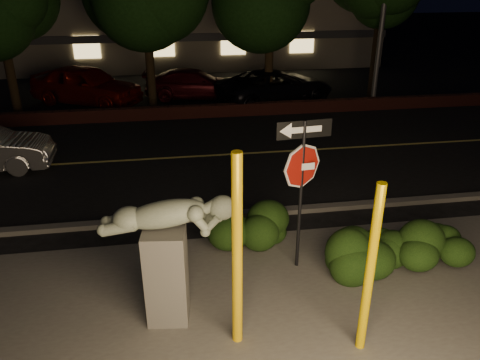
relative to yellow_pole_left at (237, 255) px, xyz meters
name	(u,v)px	position (x,y,z in m)	size (l,w,h in m)	color
ground	(219,126)	(1.01, 11.18, -1.63)	(90.00, 90.00, 0.00)	black
patio	(295,325)	(1.01, 0.18, -1.62)	(14.00, 6.00, 0.02)	#4C4944
road	(230,155)	(1.01, 8.18, -1.62)	(80.00, 8.00, 0.01)	black
lane_marking	(230,154)	(1.01, 8.18, -1.61)	(80.00, 0.12, 0.01)	gold
curb	(253,213)	(1.01, 4.08, -1.57)	(80.00, 0.25, 0.12)	#4C4944
brick_wall	(215,111)	(1.01, 12.48, -1.38)	(40.00, 0.35, 0.50)	#471B17
parking_lot	(203,85)	(1.01, 18.18, -1.62)	(40.00, 12.00, 0.01)	black
building	(192,27)	(1.01, 26.17, 0.37)	(22.00, 10.20, 4.00)	#746A5D
yellow_pole_left	(237,255)	(0.00, 0.00, 0.00)	(0.16, 0.16, 3.26)	yellow
yellow_pole_right	(370,272)	(1.90, -0.46, -0.19)	(0.14, 0.14, 2.87)	#E9BC00
signpost	(302,167)	(1.49, 1.85, 0.54)	(1.03, 0.14, 3.05)	black
sculpture	(167,246)	(-1.03, 0.73, -0.21)	(2.16, 0.81, 2.30)	#4C4944
hedge_center	(248,222)	(0.67, 2.85, -1.10)	(2.05, 0.96, 1.07)	black
hedge_right	(365,244)	(2.76, 1.54, -1.03)	(1.83, 0.98, 1.20)	black
hedge_far_right	(427,245)	(4.01, 1.41, -1.11)	(1.51, 0.94, 1.05)	black
parked_car_red	(86,85)	(-4.33, 15.34, -0.78)	(2.00, 4.97, 1.69)	maroon
parked_car_darkred	(194,84)	(0.40, 15.63, -0.98)	(1.82, 4.49, 1.30)	#430911
parked_car_dark	(276,86)	(3.90, 14.25, -0.90)	(2.42, 5.24, 1.46)	black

